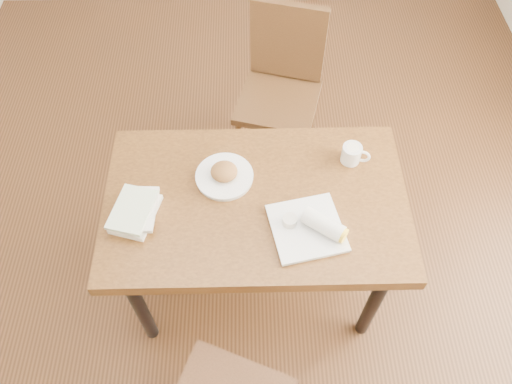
{
  "coord_description": "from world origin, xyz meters",
  "views": [
    {
      "loc": [
        -0.02,
        -1.14,
        2.43
      ],
      "look_at": [
        0.0,
        0.0,
        0.8
      ],
      "focal_mm": 35.0,
      "sensor_mm": 36.0,
      "label": 1
    }
  ],
  "objects_px": {
    "plate_scone": "(224,175)",
    "table": "(256,210)",
    "plate_burrito": "(312,227)",
    "chair_far": "(282,81)",
    "coffee_mug": "(352,154)",
    "book_stack": "(136,211)"
  },
  "relations": [
    {
      "from": "coffee_mug",
      "to": "book_stack",
      "type": "bearing_deg",
      "value": -163.68
    },
    {
      "from": "coffee_mug",
      "to": "book_stack",
      "type": "relative_size",
      "value": 0.49
    },
    {
      "from": "coffee_mug",
      "to": "chair_far",
      "type": "bearing_deg",
      "value": 109.34
    },
    {
      "from": "coffee_mug",
      "to": "book_stack",
      "type": "height_order",
      "value": "coffee_mug"
    },
    {
      "from": "chair_far",
      "to": "plate_scone",
      "type": "xyz_separation_m",
      "value": [
        -0.29,
        -0.8,
        0.23
      ]
    },
    {
      "from": "plate_burrito",
      "to": "book_stack",
      "type": "xyz_separation_m",
      "value": [
        -0.69,
        0.09,
        0.0
      ]
    },
    {
      "from": "plate_scone",
      "to": "table",
      "type": "bearing_deg",
      "value": -39.92
    },
    {
      "from": "table",
      "to": "chair_far",
      "type": "relative_size",
      "value": 1.3
    },
    {
      "from": "table",
      "to": "plate_scone",
      "type": "distance_m",
      "value": 0.2
    },
    {
      "from": "table",
      "to": "coffee_mug",
      "type": "bearing_deg",
      "value": 25.13
    },
    {
      "from": "plate_scone",
      "to": "plate_burrito",
      "type": "bearing_deg",
      "value": -37.43
    },
    {
      "from": "plate_burrito",
      "to": "book_stack",
      "type": "distance_m",
      "value": 0.69
    },
    {
      "from": "chair_far",
      "to": "book_stack",
      "type": "distance_m",
      "value": 1.19
    },
    {
      "from": "table",
      "to": "plate_scone",
      "type": "relative_size",
      "value": 5.11
    },
    {
      "from": "chair_far",
      "to": "book_stack",
      "type": "height_order",
      "value": "chair_far"
    },
    {
      "from": "chair_far",
      "to": "book_stack",
      "type": "xyz_separation_m",
      "value": [
        -0.64,
        -0.98,
        0.23
      ]
    },
    {
      "from": "table",
      "to": "plate_scone",
      "type": "xyz_separation_m",
      "value": [
        -0.13,
        0.11,
        0.11
      ]
    },
    {
      "from": "chair_far",
      "to": "plate_burrito",
      "type": "bearing_deg",
      "value": -87.19
    },
    {
      "from": "table",
      "to": "book_stack",
      "type": "xyz_separation_m",
      "value": [
        -0.48,
        -0.07,
        0.11
      ]
    },
    {
      "from": "plate_scone",
      "to": "plate_burrito",
      "type": "height_order",
      "value": "plate_burrito"
    },
    {
      "from": "table",
      "to": "book_stack",
      "type": "relative_size",
      "value": 5.01
    },
    {
      "from": "table",
      "to": "chair_far",
      "type": "distance_m",
      "value": 0.93
    }
  ]
}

